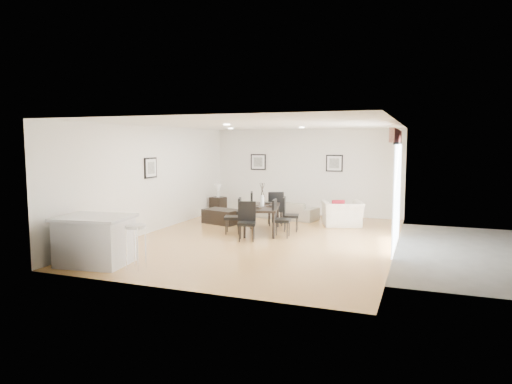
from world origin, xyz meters
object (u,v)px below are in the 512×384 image
(sofa, at_px, (287,210))
(armchair, at_px, (342,214))
(dining_table, at_px, (262,209))
(dining_chair_wfar, at_px, (248,208))
(dining_chair_enear, at_px, (278,216))
(kitchen_island, at_px, (95,240))
(coffee_table, at_px, (222,216))
(bar_stool, at_px, (136,231))
(side_table, at_px, (218,206))
(dining_chair_efar, at_px, (288,212))
(dining_chair_wnear, at_px, (236,214))
(dining_chair_foot, at_px, (276,207))
(dining_chair_head, at_px, (247,219))

(sofa, height_order, armchair, armchair)
(dining_table, height_order, dining_chair_wfar, dining_chair_wfar)
(dining_chair_wfar, xyz_separation_m, dining_chair_enear, (1.13, -0.85, -0.03))
(kitchen_island, bearing_deg, dining_chair_wfar, 65.76)
(coffee_table, bearing_deg, kitchen_island, -78.98)
(sofa, relative_size, bar_stool, 2.27)
(dining_chair_enear, bearing_deg, side_table, 38.56)
(sofa, relative_size, coffee_table, 1.81)
(bar_stool, bearing_deg, armchair, 63.70)
(dining_chair_enear, xyz_separation_m, dining_chair_efar, (0.00, 0.80, -0.02))
(armchair, relative_size, dining_chair_wfar, 1.08)
(sofa, xyz_separation_m, armchair, (1.77, -0.62, 0.07))
(dining_chair_wnear, distance_m, side_table, 3.23)
(sofa, bearing_deg, dining_chair_wnear, 88.28)
(dining_chair_foot, height_order, kitchen_island, dining_chair_foot)
(dining_chair_wnear, xyz_separation_m, dining_chair_efar, (1.14, 0.77, -0.01))
(sofa, bearing_deg, dining_chair_efar, 118.17)
(dining_table, bearing_deg, dining_chair_efar, 20.19)
(kitchen_island, bearing_deg, dining_chair_foot, 61.38)
(dining_chair_wnear, xyz_separation_m, dining_chair_foot, (0.60, 1.38, 0.03))
(dining_chair_enear, relative_size, dining_chair_efar, 1.03)
(dining_chair_wnear, height_order, dining_chair_head, dining_chair_head)
(dining_chair_efar, bearing_deg, dining_chair_head, 144.29)
(coffee_table, distance_m, kitchen_island, 4.82)
(dining_chair_enear, bearing_deg, dining_chair_head, 126.69)
(dining_chair_head, distance_m, bar_stool, 3.17)
(dining_chair_efar, height_order, dining_chair_head, dining_chair_head)
(bar_stool, bearing_deg, sofa, 80.89)
(dining_chair_head, bearing_deg, coffee_table, 112.26)
(dining_chair_foot, relative_size, side_table, 1.73)
(dining_chair_foot, relative_size, coffee_table, 0.94)
(dining_chair_enear, distance_m, coffee_table, 2.41)
(sofa, xyz_separation_m, dining_table, (-0.00, -2.20, 0.34))
(side_table, distance_m, kitchen_island, 6.35)
(dining_chair_wnear, height_order, dining_chair_enear, dining_chair_enear)
(dining_chair_wfar, relative_size, dining_chair_efar, 1.10)
(dining_table, bearing_deg, armchair, 27.82)
(dining_chair_foot, bearing_deg, sofa, -112.23)
(dining_chair_efar, relative_size, kitchen_island, 0.62)
(sofa, distance_m, armchair, 1.87)
(dining_chair_efar, bearing_deg, dining_chair_foot, 28.69)
(sofa, distance_m, bar_stool, 6.31)
(sofa, bearing_deg, dining_chair_enear, 112.97)
(coffee_table, xyz_separation_m, bar_stool, (0.51, -4.80, 0.49))
(sofa, distance_m, side_table, 2.34)
(coffee_table, bearing_deg, side_table, 134.33)
(dining_chair_wfar, bearing_deg, sofa, 141.35)
(sofa, height_order, dining_chair_head, dining_chair_head)
(armchair, distance_m, dining_chair_enear, 2.34)
(kitchen_island, bearing_deg, dining_chair_enear, 48.03)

